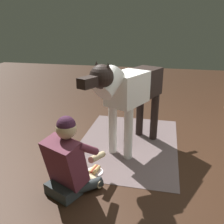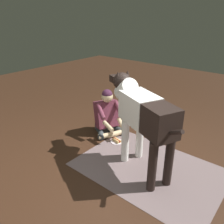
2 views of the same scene
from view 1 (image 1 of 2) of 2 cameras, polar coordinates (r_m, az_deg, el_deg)
The scene contains 5 objects.
ground_plane at distance 3.47m, azimuth 6.02°, elevation -9.62°, with size 13.35×13.35×0.00m, color #382114.
area_rug at distance 3.73m, azimuth 3.70°, elevation -7.19°, with size 2.04×1.44×0.01m, color #6E5C5D.
person_sitting_on_floor at distance 2.66m, azimuth -9.97°, elevation -11.11°, with size 0.74×0.62×0.85m.
large_dog at distance 3.27m, azimuth 4.17°, elevation 4.91°, with size 1.59×0.85×1.31m.
hot_dog_on_plate at distance 3.07m, azimuth -4.06°, elevation -13.30°, with size 0.21×0.21×0.06m.
Camera 1 is at (2.99, 0.29, 1.73)m, focal length 39.60 mm.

